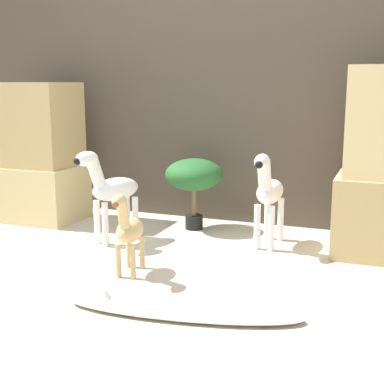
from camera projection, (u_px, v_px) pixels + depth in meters
ground_plane at (132, 279)px, 2.85m from camera, size 14.00×14.00×0.00m
wall_back at (218, 73)px, 3.93m from camera, size 6.40×0.08×2.20m
rock_pillar_left at (40, 155)px, 4.02m from camera, size 0.59×0.48×1.03m
zebra_right at (268, 192)px, 3.35m from camera, size 0.16×0.48×0.62m
zebra_left at (111, 189)px, 3.44m from camera, size 0.30×0.47×0.62m
giraffe_figurine at (128, 229)px, 2.87m from camera, size 0.16×0.35×0.47m
potted_palm_front at (194, 177)px, 3.76m from camera, size 0.41×0.41×0.51m
surfboard at (181, 308)px, 2.43m from camera, size 1.12×0.43×0.09m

